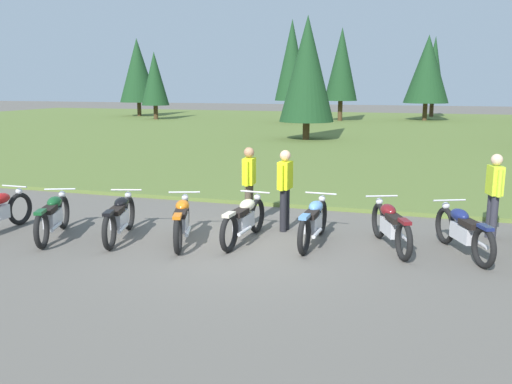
# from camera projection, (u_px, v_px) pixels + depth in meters

# --- Properties ---
(ground_plane) EXTENTS (140.00, 140.00, 0.00)m
(ground_plane) POSITION_uv_depth(u_px,v_px,m) (247.00, 245.00, 10.16)
(ground_plane) COLOR #605B54
(grass_moorland) EXTENTS (80.00, 44.00, 0.10)m
(grass_moorland) POSITION_uv_depth(u_px,v_px,m) (373.00, 131.00, 33.76)
(grass_moorland) COLOR #5B7033
(grass_moorland) RESTS_ON ground
(forest_treeline) EXTENTS (41.98, 26.41, 8.86)m
(forest_treeline) POSITION_uv_depth(u_px,v_px,m) (447.00, 60.00, 35.78)
(forest_treeline) COLOR #47331E
(forest_treeline) RESTS_ON ground
(motorcycle_british_green) EXTENTS (0.94, 1.99, 0.88)m
(motorcycle_british_green) POSITION_uv_depth(u_px,v_px,m) (53.00, 216.00, 10.55)
(motorcycle_british_green) COLOR black
(motorcycle_british_green) RESTS_ON ground
(motorcycle_black) EXTENTS (0.81, 2.05, 0.88)m
(motorcycle_black) POSITION_uv_depth(u_px,v_px,m) (120.00, 217.00, 10.47)
(motorcycle_black) COLOR black
(motorcycle_black) RESTS_ON ground
(motorcycle_orange) EXTENTS (0.89, 2.02, 0.88)m
(motorcycle_orange) POSITION_uv_depth(u_px,v_px,m) (182.00, 220.00, 10.24)
(motorcycle_orange) COLOR black
(motorcycle_orange) RESTS_ON ground
(motorcycle_cream) EXTENTS (0.62, 2.10, 0.88)m
(motorcycle_cream) POSITION_uv_depth(u_px,v_px,m) (244.00, 219.00, 10.31)
(motorcycle_cream) COLOR black
(motorcycle_cream) RESTS_ON ground
(motorcycle_sky_blue) EXTENTS (0.62, 2.10, 0.88)m
(motorcycle_sky_blue) POSITION_uv_depth(u_px,v_px,m) (314.00, 221.00, 10.16)
(motorcycle_sky_blue) COLOR black
(motorcycle_sky_blue) RESTS_ON ground
(motorcycle_maroon) EXTENTS (0.96, 1.99, 0.88)m
(motorcycle_maroon) POSITION_uv_depth(u_px,v_px,m) (391.00, 225.00, 9.87)
(motorcycle_maroon) COLOR black
(motorcycle_maroon) RESTS_ON ground
(motorcycle_navy) EXTENTS (1.00, 1.96, 0.88)m
(motorcycle_navy) POSITION_uv_depth(u_px,v_px,m) (463.00, 231.00, 9.50)
(motorcycle_navy) COLOR black
(motorcycle_navy) RESTS_ON ground
(rider_near_row_end) EXTENTS (0.31, 0.53, 1.67)m
(rider_near_row_end) POSITION_uv_depth(u_px,v_px,m) (494.00, 191.00, 10.39)
(rider_near_row_end) COLOR #2D2D38
(rider_near_row_end) RESTS_ON ground
(rider_checking_bike) EXTENTS (0.24, 0.55, 1.67)m
(rider_checking_bike) POSITION_uv_depth(u_px,v_px,m) (249.00, 181.00, 11.47)
(rider_checking_bike) COLOR #4C4233
(rider_checking_bike) RESTS_ON ground
(rider_in_hivis_vest) EXTENTS (0.25, 0.55, 1.67)m
(rider_in_hivis_vest) POSITION_uv_depth(u_px,v_px,m) (285.00, 185.00, 10.97)
(rider_in_hivis_vest) COLOR black
(rider_in_hivis_vest) RESTS_ON ground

